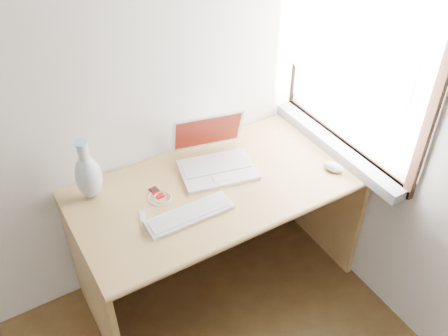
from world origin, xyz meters
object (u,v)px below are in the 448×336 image
laptop (213,157)px  vase (88,175)px  desk (210,206)px  external_keyboard (189,215)px

laptop → vase: 0.62m
desk → laptop: laptop is taller
laptop → external_keyboard: bearing=-123.2°
external_keyboard → vase: bearing=133.2°
external_keyboard → laptop: bearing=44.0°
laptop → vase: size_ratio=1.33×
laptop → vase: (-0.61, 0.10, 0.07)m
desk → external_keyboard: bearing=-136.4°
laptop → desk: bearing=-122.0°
laptop → external_keyboard: laptop is taller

